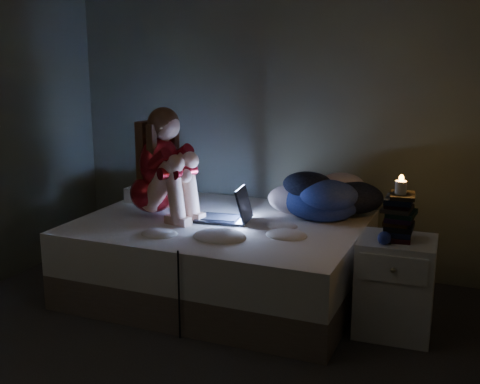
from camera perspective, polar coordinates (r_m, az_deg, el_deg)
The scene contains 12 objects.
floor at distance 3.62m, azimuth -7.11°, elevation -15.99°, with size 3.60×3.80×0.02m, color #292523.
wall_back at distance 4.92m, azimuth 3.57°, elevation 8.00°, with size 3.60×0.02×2.60m, color #535750.
bed at distance 4.45m, azimuth -1.79°, elevation -6.11°, with size 1.99×1.49×0.55m, color silver, non-canonical shape.
pillow at distance 4.97m, azimuth -7.98°, elevation -0.19°, with size 0.40×0.29×0.12m, color silver.
woman at distance 4.48m, azimuth -8.25°, elevation 2.85°, with size 0.50×0.33×0.81m, color #700608, non-canonical shape.
laptop at distance 4.34m, azimuth -1.67°, elevation -1.03°, with size 0.38×0.26×0.26m, color black, non-canonical shape.
clothes_pile at distance 4.46m, azimuth 7.63°, elevation -0.15°, with size 0.60×0.48×0.36m, color navy, non-canonical shape.
nightstand at distance 3.96m, azimuth 14.32°, elevation -8.55°, with size 0.46×0.41×0.62m, color silver.
book_stack at distance 3.82m, azimuth 14.69°, elevation -2.08°, with size 0.19×0.25×0.31m, color black, non-canonical shape.
candle at distance 3.78m, azimuth 14.87°, elevation 0.74°, with size 0.07×0.07×0.08m, color beige.
phone at distance 3.81m, azimuth 13.47°, elevation -4.34°, with size 0.07×0.14×0.01m, color black.
blue_orb at distance 3.73m, azimuth 13.27°, elevation -4.20°, with size 0.08×0.08×0.08m, color #243398.
Camera 1 is at (1.60, -2.72, 1.76)m, focal length 45.52 mm.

